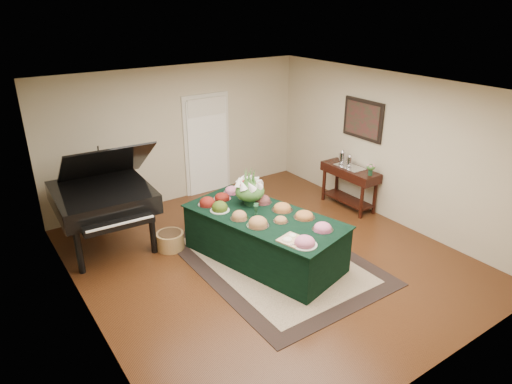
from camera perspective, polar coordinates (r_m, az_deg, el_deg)
ground at (r=7.44m, az=1.32°, el=-8.21°), size 6.00×6.00×0.00m
area_rug at (r=7.39m, az=2.28°, el=-8.41°), size 2.40×3.36×0.01m
kitchen_doorway at (r=9.62m, az=-6.11°, el=5.80°), size 1.05×0.07×2.10m
buffet_table at (r=7.21m, az=1.00°, el=-5.70°), size 1.80×2.75×0.78m
food_platters at (r=7.07m, az=0.34°, el=-2.35°), size 1.31×2.40×0.12m
cutting_board at (r=6.34m, az=4.45°, el=-5.75°), size 0.41×0.41×0.10m
green_goblets at (r=7.01m, az=0.02°, el=-2.23°), size 0.12×0.13×0.18m
floral_centerpiece at (r=7.29m, az=-0.79°, el=0.54°), size 0.49×0.49×0.49m
grand_piano at (r=7.78m, az=-18.57°, el=-0.51°), size 1.65×1.84×1.80m
wicker_basket at (r=7.76m, az=-10.65°, el=-6.01°), size 0.46×0.46×0.29m
mahogany_sideboard at (r=9.12m, az=11.64°, el=1.88°), size 0.45×1.23×0.83m
tea_service at (r=9.10m, az=11.25°, el=3.91°), size 0.34×0.58×0.30m
pink_bouquet at (r=8.69m, az=14.16°, el=2.98°), size 0.18×0.18×0.23m
wall_painting at (r=8.95m, az=13.22°, el=8.83°), size 0.05×0.95×0.75m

